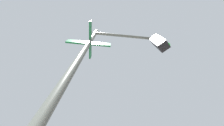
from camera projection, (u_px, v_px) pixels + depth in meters
name	position (u px, v px, depth m)	size (l,w,h in m)	color
traffic_signal_near	(127.00, 49.00, 2.62)	(2.03, 2.11, 5.88)	#474C47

